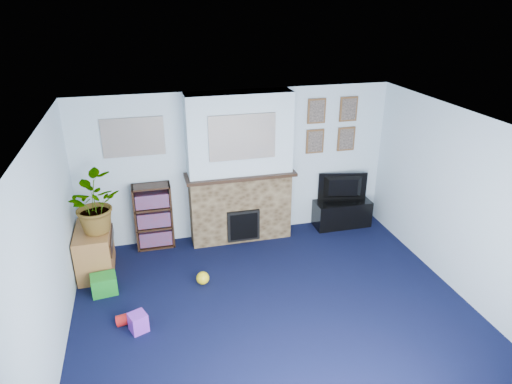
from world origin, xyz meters
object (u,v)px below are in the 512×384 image
object	(u,v)px
bookshelf	(154,218)
tv_stand	(342,213)
television	(343,188)
sideboard	(95,249)

from	to	relation	value
bookshelf	tv_stand	bearing A→B (deg)	-1.39
television	sideboard	world-z (taller)	television
television	bookshelf	distance (m)	3.17
bookshelf	sideboard	world-z (taller)	bookshelf
television	sideboard	size ratio (longest dim) A/B	0.97
television	bookshelf	xyz separation A→B (m)	(-3.16, 0.06, -0.19)
bookshelf	sideboard	distance (m)	1.01
tv_stand	sideboard	xyz separation A→B (m)	(-4.03, -0.43, 0.12)
tv_stand	bookshelf	distance (m)	3.17
bookshelf	sideboard	xyz separation A→B (m)	(-0.87, -0.51, -0.15)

